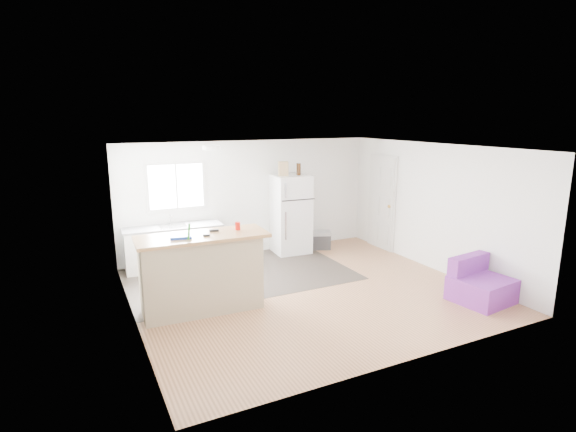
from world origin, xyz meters
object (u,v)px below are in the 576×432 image
Objects in this scene: red_cup at (238,226)px; cooler at (319,240)px; cleaner_jug at (212,303)px; bottle_left at (299,169)px; refrigerator at (291,214)px; blue_tray at (181,237)px; kitchen_cabinets at (174,246)px; purple_seat at (479,286)px; cardboard_box at (283,169)px; bottle_right at (298,169)px; mop at (183,303)px; peninsula at (202,273)px.

cooler is at bearing 37.39° from red_cup.
bottle_left is (2.61, 2.17, 1.66)m from cleaner_jug.
refrigerator reaches higher than blue_tray.
purple_seat is at bearing -39.97° from kitchen_cabinets.
blue_tray is 3.44m from cardboard_box.
cardboard_box is at bearing -174.96° from bottle_right.
cleaner_jug is 0.23× the size of mop.
kitchen_cabinets is 7.55× the size of bottle_right.
bottle_right reaches higher than peninsula.
cardboard_box is at bearing 107.83° from purple_seat.
mop is (-0.33, -0.15, -0.37)m from peninsula.
blue_tray is at bearing -141.39° from cardboard_box.
mop is 4.11m from bottle_right.
bottle_left reaches higher than refrigerator.
peninsula is 7.78× the size of bottle_left.
red_cup is at bearing 7.28° from peninsula.
blue_tray is at bearing -144.52° from bottle_right.
refrigerator is 2.86m from red_cup.
purple_seat is at bearing -69.67° from bottle_left.
purple_seat is at bearing -25.43° from red_cup.
bottle_left reaches higher than mop.
cardboard_box is (-0.19, -0.03, 0.99)m from refrigerator.
kitchen_cabinets is at bearing 81.27° from blue_tray.
blue_tray is (0.04, 0.12, 0.97)m from mop.
peninsula is 16.21× the size of red_cup.
bottle_right is (2.62, 2.24, 1.66)m from cleaner_jug.
blue_tray is (-0.34, -2.22, 0.77)m from kitchen_cabinets.
mop is (-4.39, 1.44, -0.02)m from purple_seat.
cooler is (3.22, 2.05, -0.40)m from peninsula.
bottle_right is at bearing 79.98° from bottle_left.
purple_seat is (0.84, -3.64, 0.05)m from cooler.
refrigerator is 1.82× the size of purple_seat.
purple_seat is (1.51, -3.70, -0.59)m from refrigerator.
bottle_right is at bearing 40.25° from peninsula.
bottle_left is at bearing 25.59° from mop.
blue_tray is 3.74m from bottle_right.
cooler is 1.68m from bottle_left.
purple_seat is at bearing -28.42° from mop.
kitchen_cabinets is at bearing 178.44° from bottle_right.
mop reaches higher than peninsula.
mop is 11.93× the size of red_cup.
purple_seat is at bearing -54.93° from cooler.
cardboard_box is 1.20× the size of bottle_left.
bottle_left is at bearing 43.51° from red_cup.
mop reaches higher than kitchen_cabinets.
bottle_left and bottle_right have the same top height.
mop is (-3.55, -2.20, 0.03)m from cooler.
purple_seat is 4.71m from blue_tray.
kitchen_cabinets reaches higher than purple_seat.
cooler is 0.42× the size of mop.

